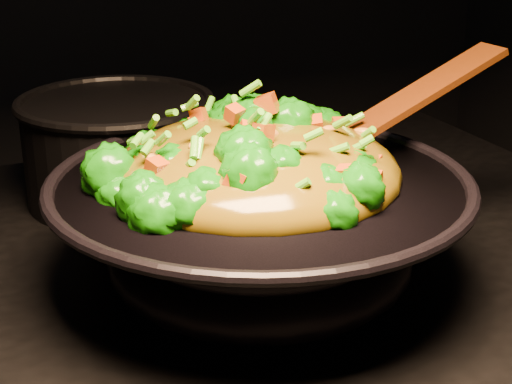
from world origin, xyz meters
name	(u,v)px	position (x,y,z in m)	size (l,w,h in m)	color
wok	(260,234)	(0.07, -0.04, 0.96)	(0.41, 0.41, 0.12)	black
stir_fry	(256,129)	(0.07, -0.02, 1.07)	(0.29, 0.29, 0.10)	#157108
spatula	(395,109)	(0.24, -0.01, 1.06)	(0.29, 0.04, 0.01)	#361604
back_pot	(118,148)	(0.00, 0.26, 0.97)	(0.24, 0.24, 0.14)	black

